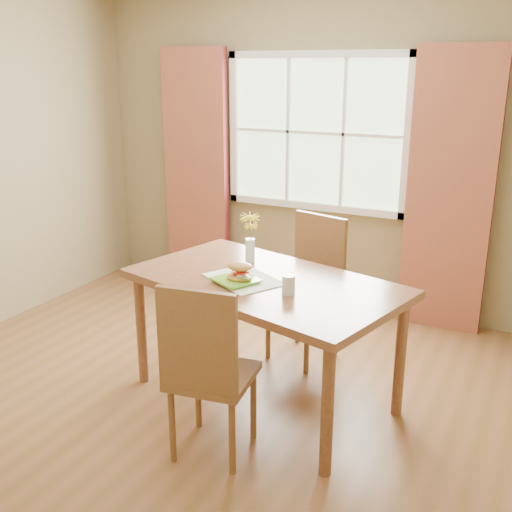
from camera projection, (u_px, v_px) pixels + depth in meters
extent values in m
cube|color=brown|center=(203.00, 393.00, 3.92)|extent=(4.20, 3.80, 0.02)
cube|color=#887851|center=(317.00, 150.00, 5.13)|extent=(4.20, 0.02, 2.70)
cube|color=#B0D19E|center=(316.00, 133.00, 5.06)|extent=(1.50, 0.02, 1.20)
cube|color=white|center=(317.00, 54.00, 4.84)|extent=(1.62, 0.04, 0.06)
cube|color=white|center=(313.00, 206.00, 5.22)|extent=(1.62, 0.04, 0.06)
cube|color=white|center=(234.00, 129.00, 5.37)|extent=(0.06, 0.04, 1.32)
cube|color=white|center=(408.00, 138.00, 4.69)|extent=(0.06, 0.04, 1.32)
cube|color=white|center=(315.00, 133.00, 5.04)|extent=(1.50, 0.03, 0.02)
cube|color=maroon|center=(196.00, 171.00, 5.59)|extent=(0.65, 0.08, 2.20)
cube|color=maroon|center=(449.00, 194.00, 4.60)|extent=(0.65, 0.08, 2.20)
cube|color=brown|center=(264.00, 283.00, 3.64)|extent=(1.82, 1.30, 0.05)
cylinder|color=brown|center=(141.00, 330.00, 3.95)|extent=(0.07, 0.07, 0.75)
cylinder|color=brown|center=(327.00, 411.00, 3.02)|extent=(0.07, 0.07, 0.75)
cylinder|color=brown|center=(222.00, 298.00, 4.50)|extent=(0.07, 0.07, 0.75)
cylinder|color=brown|center=(400.00, 358.00, 3.57)|extent=(0.07, 0.07, 0.75)
cube|color=brown|center=(213.00, 376.00, 3.21)|extent=(0.48, 0.48, 0.04)
cube|color=brown|center=(197.00, 341.00, 2.95)|extent=(0.42, 0.10, 0.54)
cylinder|color=brown|center=(172.00, 425.00, 3.18)|extent=(0.04, 0.04, 0.43)
cylinder|color=brown|center=(232.00, 437.00, 3.08)|extent=(0.04, 0.04, 0.43)
cylinder|color=brown|center=(198.00, 394.00, 3.49)|extent=(0.04, 0.04, 0.43)
cylinder|color=brown|center=(253.00, 404.00, 3.38)|extent=(0.04, 0.04, 0.43)
cube|color=brown|center=(303.00, 298.00, 4.26)|extent=(0.53, 0.53, 0.04)
cube|color=brown|center=(320.00, 252.00, 4.31)|extent=(0.43, 0.14, 0.55)
cylinder|color=brown|center=(268.00, 330.00, 4.32)|extent=(0.04, 0.04, 0.44)
cylinder|color=brown|center=(307.00, 344.00, 4.10)|extent=(0.04, 0.04, 0.44)
cylinder|color=brown|center=(298.00, 315.00, 4.57)|extent=(0.04, 0.04, 0.44)
cylinder|color=brown|center=(336.00, 328.00, 4.34)|extent=(0.04, 0.04, 0.44)
cube|color=beige|center=(244.00, 279.00, 3.62)|extent=(0.55, 0.51, 0.01)
cube|color=#6DB52D|center=(236.00, 281.00, 3.57)|extent=(0.31, 0.31, 0.01)
ellipsoid|color=#D58B48|center=(239.00, 277.00, 3.55)|extent=(0.17, 0.13, 0.04)
ellipsoid|color=#4C8C2D|center=(244.00, 277.00, 3.51)|extent=(0.09, 0.06, 0.01)
cylinder|color=red|center=(238.00, 272.00, 3.54)|extent=(0.08, 0.08, 0.01)
cylinder|color=red|center=(243.00, 271.00, 3.53)|extent=(0.08, 0.08, 0.01)
ellipsoid|color=#D58B48|center=(240.00, 266.00, 3.52)|extent=(0.17, 0.13, 0.05)
cylinder|color=silver|center=(289.00, 285.00, 3.38)|extent=(0.08, 0.08, 0.11)
cylinder|color=silver|center=(288.00, 286.00, 3.38)|extent=(0.07, 0.07, 0.09)
cylinder|color=silver|center=(250.00, 251.00, 3.92)|extent=(0.06, 0.06, 0.16)
cylinder|color=silver|center=(250.00, 256.00, 3.93)|extent=(0.06, 0.06, 0.08)
cylinder|color=#3D7028|center=(250.00, 240.00, 3.90)|extent=(0.01, 0.01, 0.30)
cylinder|color=#3D7028|center=(251.00, 245.00, 3.90)|extent=(0.01, 0.01, 0.25)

